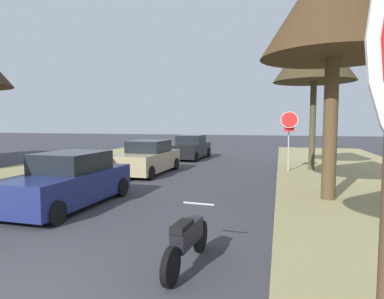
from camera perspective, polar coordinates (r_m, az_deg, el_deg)
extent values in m
cylinder|color=#9EA0A5|center=(17.38, 16.02, 0.16)|extent=(0.07, 0.50, 2.22)
cylinder|color=white|center=(17.05, 16.15, 4.85)|extent=(0.81, 0.18, 0.79)
cylinder|color=red|center=(17.05, 16.15, 4.85)|extent=(0.76, 0.18, 0.75)
cube|color=red|center=(17.14, 16.11, 3.30)|extent=(0.48, 0.07, 0.20)
cylinder|color=brown|center=(11.29, 22.34, 3.13)|extent=(0.43, 0.43, 4.37)
cylinder|color=brown|center=(11.92, 25.92, 16.51)|extent=(0.73, 1.52, 1.33)
cylinder|color=brown|center=(12.15, 23.65, 16.16)|extent=(1.33, 0.75, 1.24)
cylinder|color=#474029|center=(18.03, 19.72, 3.73)|extent=(0.30, 0.30, 4.41)
cone|color=#39301C|center=(18.35, 20.05, 15.28)|extent=(3.99, 3.99, 2.93)
cylinder|color=#474029|center=(17.96, 18.21, 12.61)|extent=(0.57, 1.26, 1.21)
cylinder|color=#474029|center=(17.94, 21.39, 13.30)|extent=(0.86, 0.97, 1.66)
cube|color=navy|center=(10.57, -20.28, -5.87)|extent=(1.93, 4.44, 0.85)
cube|color=black|center=(10.64, -19.68, -1.94)|extent=(1.65, 2.06, 0.56)
cylinder|color=black|center=(8.83, -22.04, -9.90)|extent=(0.21, 0.60, 0.60)
cylinder|color=black|center=(11.54, -11.83, -6.27)|extent=(0.21, 0.60, 0.60)
cylinder|color=black|center=(12.44, -18.96, -5.63)|extent=(0.21, 0.60, 0.60)
cube|color=tan|center=(16.32, -7.57, -1.97)|extent=(1.93, 4.44, 0.85)
cube|color=black|center=(16.46, -7.29, 0.55)|extent=(1.65, 2.06, 0.56)
cylinder|color=black|center=(14.52, -7.02, -3.95)|extent=(0.21, 0.60, 0.60)
cylinder|color=black|center=(15.28, -13.05, -3.61)|extent=(0.21, 0.60, 0.60)
cylinder|color=black|center=(17.57, -2.80, -2.42)|extent=(0.21, 0.60, 0.60)
cylinder|color=black|center=(18.21, -7.99, -2.21)|extent=(0.21, 0.60, 0.60)
cube|color=black|center=(22.67, -0.30, -0.07)|extent=(1.93, 4.44, 0.85)
cube|color=black|center=(22.84, -0.15, 1.74)|extent=(1.65, 2.06, 0.56)
cylinder|color=black|center=(20.88, 0.71, -1.28)|extent=(0.21, 0.60, 0.60)
cylinder|color=black|center=(21.41, -3.79, -1.14)|extent=(0.21, 0.60, 0.60)
cylinder|color=black|center=(24.07, 2.79, -0.49)|extent=(0.21, 0.60, 0.60)
cylinder|color=black|center=(24.52, -1.17, -0.39)|extent=(0.21, 0.60, 0.60)
cylinder|color=black|center=(6.63, 1.43, -14.44)|extent=(0.15, 0.61, 0.60)
cylinder|color=black|center=(5.37, -3.62, -19.22)|extent=(0.15, 0.61, 0.60)
cube|color=black|center=(5.89, -0.80, -14.06)|extent=(0.32, 1.03, 0.36)
cube|color=black|center=(5.61, -1.71, -12.89)|extent=(0.26, 0.58, 0.12)
cylinder|color=#9EA0A5|center=(6.36, 1.16, -9.18)|extent=(0.60, 0.09, 0.04)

